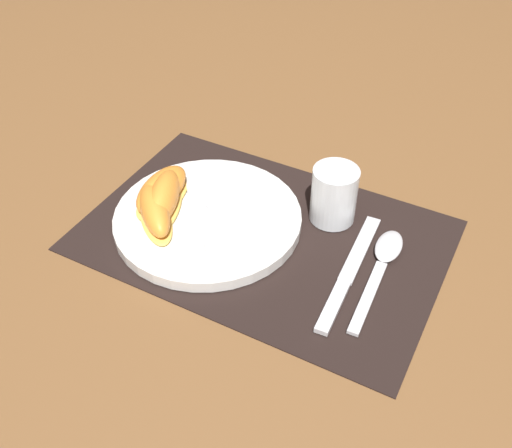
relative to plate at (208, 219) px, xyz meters
name	(u,v)px	position (x,y,z in m)	size (l,w,h in m)	color
ground_plane	(263,236)	(0.08, 0.02, -0.01)	(3.00, 3.00, 0.00)	brown
placemat	(263,235)	(0.08, 0.02, -0.01)	(0.48, 0.32, 0.00)	black
plate	(208,219)	(0.00, 0.00, 0.00)	(0.26, 0.26, 0.02)	white
juice_glass	(334,198)	(0.15, 0.09, 0.03)	(0.06, 0.06, 0.08)	silver
knife	(348,273)	(0.21, 0.00, -0.01)	(0.03, 0.22, 0.01)	silver
spoon	(384,259)	(0.24, 0.04, 0.00)	(0.04, 0.19, 0.01)	silver
fork	(202,212)	(-0.01, 0.00, 0.01)	(0.14, 0.15, 0.00)	silver
citrus_wedge_0	(162,191)	(-0.07, 0.00, 0.02)	(0.06, 0.11, 0.04)	#F7C656
citrus_wedge_1	(164,199)	(-0.06, -0.02, 0.03)	(0.08, 0.12, 0.05)	#F7C656
citrus_wedge_2	(155,212)	(-0.05, -0.05, 0.03)	(0.11, 0.10, 0.04)	#F7C656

